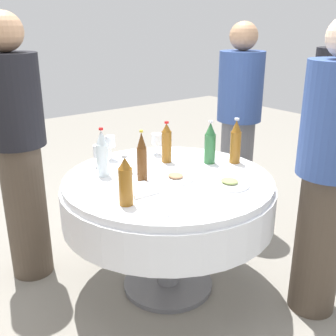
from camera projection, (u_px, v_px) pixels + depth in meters
ground_plane at (168, 285)px, 2.61m from camera, size 10.00×10.00×0.00m
dining_table at (168, 201)px, 2.41m from camera, size 1.24×1.24×0.74m
bottle_amber_north at (236, 142)px, 2.55m from camera, size 0.07×0.07×0.29m
bottle_amber_front at (167, 143)px, 2.57m from camera, size 0.06×0.06×0.26m
bottle_clear_east at (102, 154)px, 2.33m from camera, size 0.07×0.07×0.29m
bottle_brown_far at (142, 158)px, 2.26m from camera, size 0.06×0.06×0.29m
bottle_amber_near at (126, 182)px, 1.96m from camera, size 0.07×0.07×0.26m
bottle_green_outer at (210, 144)px, 2.55m from camera, size 0.07×0.07×0.27m
wine_glass_far at (99, 152)px, 2.48m from camera, size 0.07×0.07×0.14m
wine_glass_near at (157, 140)px, 2.72m from camera, size 0.07×0.07×0.15m
wine_glass_outer at (110, 143)px, 2.61m from camera, size 0.07×0.07×0.16m
plate_right at (229, 183)px, 2.23m from camera, size 0.22×0.22×0.04m
plate_mid at (137, 167)px, 2.49m from camera, size 0.23×0.23×0.02m
plate_left at (176, 178)px, 2.31m from camera, size 0.20×0.20×0.04m
fork_front at (158, 209)px, 1.95m from camera, size 0.18×0.03×0.00m
spoon_east at (202, 209)px, 1.95m from camera, size 0.18×0.04×0.00m
spoon_far at (184, 154)px, 2.75m from camera, size 0.14×0.14×0.00m
folded_napkin at (140, 190)px, 2.15m from camera, size 0.16×0.16×0.02m
person_north at (329, 171)px, 2.13m from camera, size 0.34×0.34×1.62m
person_front at (238, 124)px, 3.19m from camera, size 0.34×0.34×1.59m
person_east at (332, 133)px, 2.88m from camera, size 0.34×0.34×1.62m
person_far at (18, 148)px, 2.47m from camera, size 0.34×0.34×1.65m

